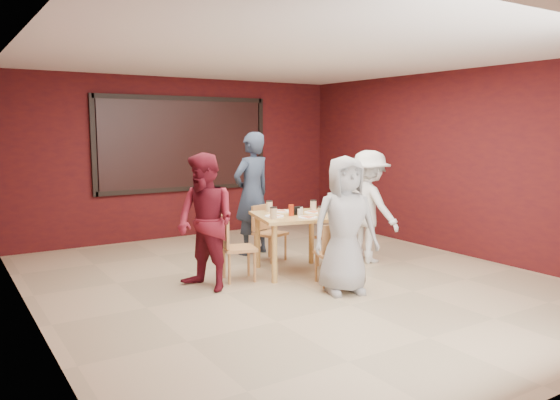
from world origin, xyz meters
TOP-DOWN VIEW (x-y plane):
  - floor at (0.00, 0.00)m, footprint 7.00×7.00m
  - window_blinds at (0.00, 3.45)m, footprint 3.00×0.02m
  - dining_table at (0.24, 0.35)m, footprint 1.22×1.22m
  - chair_front at (0.31, -0.42)m, footprint 0.47×0.47m
  - chair_back at (0.30, 1.16)m, footprint 0.49×0.49m
  - chair_left at (-0.62, 0.44)m, footprint 0.49×0.49m
  - chair_right at (0.98, 0.34)m, footprint 0.49×0.49m
  - diner_front at (0.24, -0.71)m, footprint 0.90×0.72m
  - diner_back at (0.32, 1.62)m, footprint 0.76×0.59m
  - diner_left at (-1.07, 0.28)m, footprint 0.85×0.96m
  - diner_right at (1.49, 0.29)m, footprint 0.67×1.08m

SIDE VIEW (x-z plane):
  - floor at x=0.00m, z-range 0.00..0.00m
  - chair_front at x=0.31m, z-range 0.05..0.83m
  - chair_back at x=0.30m, z-range 0.05..0.86m
  - chair_left at x=-0.62m, z-range 0.05..0.89m
  - chair_right at x=0.98m, z-range 0.05..0.89m
  - dining_table at x=0.24m, z-range 0.22..1.16m
  - diner_right at x=1.49m, z-range 0.00..1.61m
  - diner_front at x=0.24m, z-range 0.00..1.61m
  - diner_left at x=-1.07m, z-range 0.00..1.64m
  - diner_back at x=0.32m, z-range 0.00..1.87m
  - window_blinds at x=0.00m, z-range 0.90..2.40m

